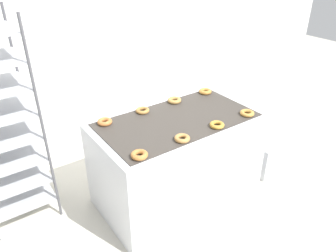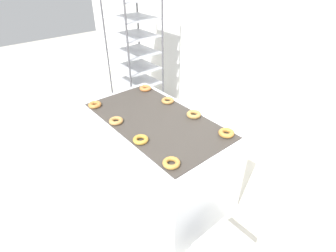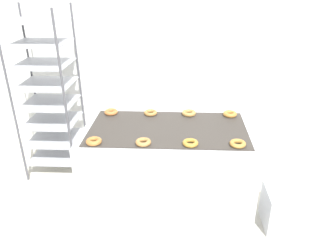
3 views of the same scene
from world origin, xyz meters
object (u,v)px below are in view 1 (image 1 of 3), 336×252
at_px(donut_near_midleft, 182,138).
at_px(donut_far_midleft, 143,110).
at_px(baking_rack_cart, 0,125).
at_px(donut_near_midright, 217,125).
at_px(donut_near_right, 247,113).
at_px(donut_far_right, 205,91).
at_px(glaze_bin, 262,155).
at_px(donut_far_midright, 174,100).
at_px(donut_far_left, 105,122).
at_px(fryer_machine, 177,160).
at_px(donut_near_left, 139,155).

distance_m(donut_near_midleft, donut_far_midleft, 0.61).
bearing_deg(baking_rack_cart, donut_near_midright, -32.83).
relative_size(donut_near_right, donut_far_midleft, 1.01).
height_order(donut_near_midleft, donut_far_right, donut_far_right).
bearing_deg(donut_far_right, glaze_bin, -46.81).
xyz_separation_m(donut_near_midleft, donut_far_midleft, (0.00, 0.61, -0.00)).
bearing_deg(donut_far_midright, donut_near_midleft, -121.22).
bearing_deg(baking_rack_cart, glaze_bin, -20.17).
bearing_deg(donut_far_left, fryer_machine, -27.54).
relative_size(donut_near_right, donut_far_left, 1.00).
xyz_separation_m(glaze_bin, donut_far_left, (-1.62, 0.49, 0.72)).
distance_m(donut_near_left, donut_far_right, 1.33).
relative_size(donut_near_left, donut_near_midright, 1.00).
bearing_deg(donut_far_midleft, donut_near_midright, -58.04).
height_order(donut_near_midleft, donut_near_right, same).
bearing_deg(fryer_machine, donut_far_midright, 58.49).
bearing_deg(glaze_bin, fryer_machine, 169.58).
height_order(donut_far_left, donut_far_right, same).
bearing_deg(donut_near_midleft, donut_far_left, 122.39).
xyz_separation_m(baking_rack_cart, donut_near_right, (1.92, -0.99, -0.04)).
relative_size(fryer_machine, baking_rack_cart, 0.81).
height_order(donut_near_midright, donut_near_right, same).
distance_m(fryer_machine, donut_near_midright, 0.59).
bearing_deg(donut_far_midright, donut_near_midright, -89.58).
xyz_separation_m(fryer_machine, donut_far_midright, (0.19, 0.31, 0.46)).
bearing_deg(donut_far_midleft, donut_far_right, -0.04).
distance_m(glaze_bin, donut_near_midleft, 1.44).
bearing_deg(donut_far_midleft, donut_near_left, -123.05).
height_order(donut_near_midleft, donut_far_midright, donut_far_midright).
xyz_separation_m(donut_near_midleft, donut_far_midright, (0.38, 0.62, 0.00)).
height_order(donut_far_left, donut_far_midleft, donut_far_left).
bearing_deg(donut_far_midleft, glaze_bin, -21.84).
bearing_deg(fryer_machine, donut_near_midright, -57.60).
xyz_separation_m(fryer_machine, donut_far_left, (-0.57, 0.30, 0.46)).
distance_m(donut_near_left, donut_near_right, 1.16).
bearing_deg(donut_far_left, baking_rack_cart, 153.30).
bearing_deg(donut_near_left, donut_far_midleft, 56.95).
xyz_separation_m(donut_near_midleft, donut_near_right, (0.76, 0.01, -0.00)).
bearing_deg(glaze_bin, donut_near_left, -175.67).
height_order(fryer_machine, donut_near_left, donut_near_left).
bearing_deg(donut_near_left, baking_rack_cart, 126.95).
distance_m(fryer_machine, donut_near_right, 0.80).
distance_m(glaze_bin, donut_far_midright, 1.23).
height_order(donut_near_midleft, donut_near_midright, donut_near_midleft).
height_order(glaze_bin, donut_near_midright, donut_near_midright).
xyz_separation_m(donut_far_left, donut_far_midright, (0.76, 0.01, -0.00)).
distance_m(baking_rack_cart, donut_near_left, 1.26).
height_order(fryer_machine, donut_near_midleft, donut_near_midleft).
bearing_deg(glaze_bin, donut_near_right, -167.26).
distance_m(glaze_bin, donut_near_midright, 1.12).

